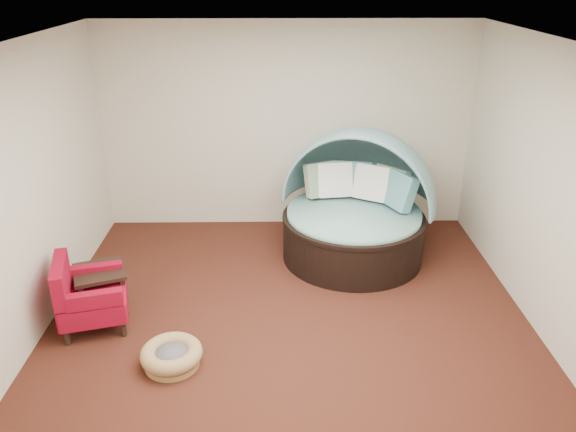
{
  "coord_description": "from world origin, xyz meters",
  "views": [
    {
      "loc": [
        -0.1,
        -4.92,
        3.4
      ],
      "look_at": [
        -0.01,
        0.6,
        0.94
      ],
      "focal_mm": 35.0,
      "sensor_mm": 36.0,
      "label": 1
    }
  ],
  "objects_px": {
    "canopy_daybed": "(356,199)",
    "side_table": "(101,284)",
    "pet_basket": "(172,355)",
    "red_armchair": "(87,296)"
  },
  "relations": [
    {
      "from": "canopy_daybed",
      "to": "side_table",
      "type": "height_order",
      "value": "canopy_daybed"
    },
    {
      "from": "pet_basket",
      "to": "side_table",
      "type": "height_order",
      "value": "side_table"
    },
    {
      "from": "red_armchair",
      "to": "side_table",
      "type": "relative_size",
      "value": 1.23
    },
    {
      "from": "canopy_daybed",
      "to": "pet_basket",
      "type": "xyz_separation_m",
      "value": [
        -1.96,
        -2.19,
        -0.65
      ]
    },
    {
      "from": "canopy_daybed",
      "to": "side_table",
      "type": "relative_size",
      "value": 3.48
    },
    {
      "from": "canopy_daybed",
      "to": "pet_basket",
      "type": "relative_size",
      "value": 3.02
    },
    {
      "from": "canopy_daybed",
      "to": "side_table",
      "type": "bearing_deg",
      "value": -135.6
    },
    {
      "from": "canopy_daybed",
      "to": "pet_basket",
      "type": "height_order",
      "value": "canopy_daybed"
    },
    {
      "from": "red_armchair",
      "to": "side_table",
      "type": "distance_m",
      "value": 0.3
    },
    {
      "from": "pet_basket",
      "to": "side_table",
      "type": "xyz_separation_m",
      "value": [
        -0.89,
        0.93,
        0.21
      ]
    }
  ]
}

